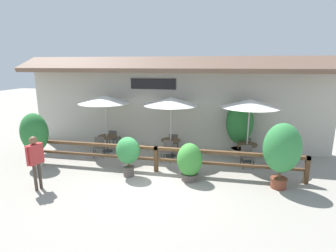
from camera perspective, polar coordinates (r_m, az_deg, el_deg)
ground_plane at (r=8.97m, az=-4.23°, el=-12.39°), size 60.00×60.00×0.00m
building_facade at (r=12.20m, az=0.76°, el=5.23°), size 14.28×1.49×4.23m
patio_railing at (r=9.64m, az=-2.63°, el=-6.02°), size 10.40×0.14×0.95m
patio_umbrella_near at (r=11.80m, az=-13.61°, el=5.67°), size 2.28×2.28×2.59m
dining_table_near at (r=12.17m, az=-13.15°, el=-2.82°), size 0.82×0.82×0.72m
chair_near_streetside at (r=11.63m, az=-14.79°, el=-4.23°), size 0.51×0.51×0.84m
chair_near_wallside at (r=12.77m, az=-11.62°, el=-2.48°), size 0.45×0.45×0.84m
patio_umbrella_middle at (r=10.88m, az=0.61°, el=5.42°), size 2.28×2.28×2.59m
dining_table_middle at (r=11.28m, az=0.58°, el=-3.74°), size 0.82×0.82×0.72m
chair_middle_streetside at (r=10.75m, az=-0.13°, el=-5.22°), size 0.45×0.45×0.84m
chair_middle_wallside at (r=11.88m, az=1.22°, el=-3.41°), size 0.46×0.46×0.84m
patio_umbrella_far at (r=10.77m, az=17.42°, el=4.73°), size 2.28×2.28×2.59m
dining_table_far at (r=11.17m, az=16.78°, el=-4.49°), size 0.82×0.82×0.72m
chair_far_streetside at (r=10.57m, az=16.82°, el=-6.14°), size 0.50×0.50×0.84m
chair_far_wallside at (r=11.84m, az=16.50°, el=-4.03°), size 0.43×0.43×0.84m
potted_plant_broad_leaf at (r=9.28m, az=-8.71°, el=-5.64°), size 0.84×0.75×1.43m
potted_plant_tall_tropical at (r=11.21m, az=-27.06°, el=-1.56°), size 1.04×0.94×2.10m
potted_plant_entrance_palm at (r=8.93m, az=23.56°, el=-4.74°), size 1.14×1.03×2.13m
potted_plant_small_flowering at (r=8.96m, az=4.72°, el=-7.70°), size 0.86×0.78×1.31m
potted_plant_corner_fern at (r=11.62m, az=15.33°, el=0.44°), size 1.13×1.02×2.38m
pedestrian at (r=9.10m, az=-26.96°, el=-5.83°), size 0.31×0.60×1.75m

